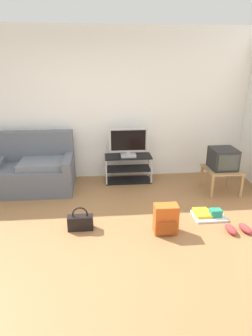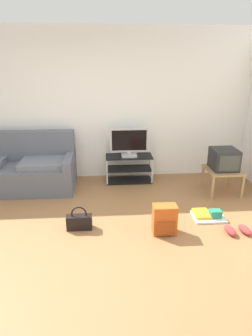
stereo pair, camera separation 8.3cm
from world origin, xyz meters
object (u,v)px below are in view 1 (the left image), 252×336
(tv_stand, at_px, (128,168))
(side_table, at_px, (222,172))
(flat_tv, at_px, (128,143))
(couch, at_px, (13,170))
(handbag, at_px, (80,222))
(floor_tray, at_px, (208,214))
(sneakers_pair, at_px, (238,229))
(crt_tv, at_px, (223,159))
(backpack, at_px, (166,219))

(tv_stand, relative_size, side_table, 1.52)
(tv_stand, xyz_separation_m, flat_tv, (0.00, -0.02, 0.50))
(couch, xyz_separation_m, handbag, (1.21, -1.41, -0.24))
(floor_tray, bearing_deg, tv_stand, 125.55)
(couch, xyz_separation_m, side_table, (3.55, -0.41, 0.01))
(handbag, bearing_deg, sneakers_pair, -7.03)
(couch, xyz_separation_m, tv_stand, (2.01, 0.19, -0.10))
(tv_stand, height_order, side_table, tv_stand)
(side_table, height_order, handbag, side_table)
(flat_tv, bearing_deg, couch, -175.22)
(side_table, height_order, sneakers_pair, side_table)
(tv_stand, xyz_separation_m, floor_tray, (1.03, -1.44, -0.21))
(handbag, bearing_deg, floor_tray, 5.02)
(side_table, bearing_deg, handbag, -156.79)
(couch, height_order, floor_tray, couch)
(handbag, xyz_separation_m, sneakers_pair, (2.08, -0.26, -0.07))
(flat_tv, distance_m, crt_tv, 1.65)
(side_table, distance_m, backpack, 1.70)
(sneakers_pair, height_order, floor_tray, floor_tray)
(tv_stand, bearing_deg, crt_tv, -20.81)
(backpack, relative_size, sneakers_pair, 1.17)
(couch, bearing_deg, floor_tray, -22.37)
(couch, xyz_separation_m, flat_tv, (2.01, 0.17, 0.40))
(backpack, height_order, floor_tray, backpack)
(floor_tray, bearing_deg, flat_tv, 125.98)
(tv_stand, bearing_deg, sneakers_pair, -55.39)
(handbag, relative_size, floor_tray, 0.75)
(flat_tv, bearing_deg, sneakers_pair, -55.07)
(crt_tv, bearing_deg, tv_stand, 159.19)
(crt_tv, bearing_deg, floor_tray, -120.72)
(floor_tray, bearing_deg, backpack, -154.76)
(couch, relative_size, flat_tv, 3.03)
(tv_stand, bearing_deg, side_table, -21.33)
(flat_tv, xyz_separation_m, backpack, (0.32, -1.75, -0.55))
(flat_tv, xyz_separation_m, floor_tray, (1.03, -1.42, -0.71))
(handbag, bearing_deg, side_table, 23.21)
(tv_stand, relative_size, handbag, 2.51)
(flat_tv, relative_size, backpack, 1.71)
(couch, relative_size, handbag, 6.09)
(sneakers_pair, bearing_deg, crt_tv, 78.60)
(couch, distance_m, flat_tv, 2.06)
(side_table, distance_m, handbag, 2.55)
(floor_tray, bearing_deg, sneakers_pair, -58.83)
(side_table, bearing_deg, backpack, -136.04)
(couch, bearing_deg, crt_tv, -6.35)
(flat_tv, distance_m, sneakers_pair, 2.35)
(crt_tv, relative_size, backpack, 1.10)
(side_table, relative_size, crt_tv, 1.29)
(handbag, bearing_deg, tv_stand, 63.60)
(sneakers_pair, distance_m, floor_tray, 0.49)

